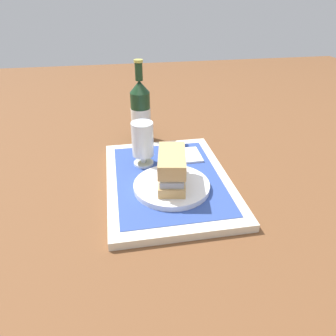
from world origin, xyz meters
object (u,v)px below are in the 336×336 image
sandwich (171,168)px  beer_glass (143,141)px  beer_bottle (141,111)px  plate (171,186)px

sandwich → beer_glass: (0.13, 0.06, 0.01)m
sandwich → beer_bottle: beer_bottle is taller
plate → beer_glass: size_ratio=1.52×
plate → sandwich: 0.05m
beer_bottle → plate: bearing=-173.5°
plate → beer_bottle: 0.35m
plate → beer_bottle: beer_bottle is taller
beer_bottle → beer_glass: bearing=175.6°
plate → beer_bottle: size_ratio=0.71×
beer_glass → beer_bottle: bearing=-4.4°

